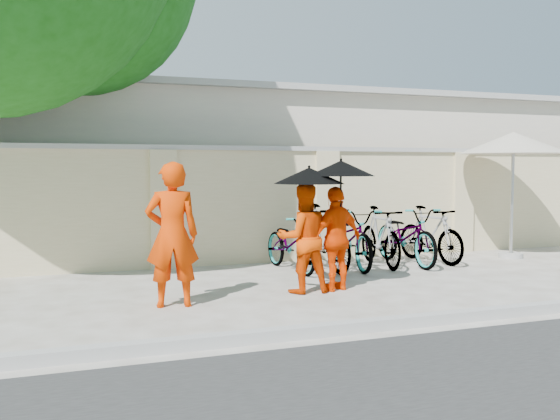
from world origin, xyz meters
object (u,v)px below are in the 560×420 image
object	(u,v)px
monk_right	(337,239)
patio_umbrella	(513,144)
monk_left	(172,235)
monk_center	(303,238)

from	to	relation	value
monk_right	patio_umbrella	xyz separation A→B (m)	(4.42, 1.65, 1.41)
patio_umbrella	monk_right	bearing A→B (deg)	-159.48
monk_left	monk_right	world-z (taller)	monk_left
monk_left	patio_umbrella	bearing A→B (deg)	-157.37
monk_center	monk_left	bearing A→B (deg)	11.12
monk_center	monk_right	distance (m)	0.49
monk_center	monk_right	world-z (taller)	monk_center
patio_umbrella	monk_left	bearing A→B (deg)	-164.53
monk_left	monk_center	world-z (taller)	monk_left
monk_right	patio_umbrella	bearing A→B (deg)	-177.61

